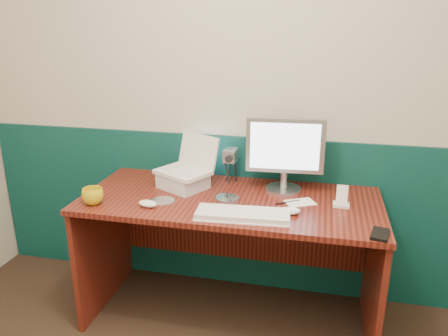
% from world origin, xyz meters
% --- Properties ---
extents(back_wall, '(3.50, 0.04, 2.50)m').
position_xyz_m(back_wall, '(0.00, 1.75, 1.25)').
color(back_wall, '#BEB8A1').
rests_on(back_wall, ground).
extents(wainscot, '(3.48, 0.02, 1.00)m').
position_xyz_m(wainscot, '(0.00, 1.74, 0.50)').
color(wainscot, '#083532').
rests_on(wainscot, ground).
extents(desk, '(1.60, 0.70, 0.75)m').
position_xyz_m(desk, '(-0.05, 1.38, 0.38)').
color(desk, '#3C100B').
rests_on(desk, ground).
extents(laptop_riser, '(0.31, 0.29, 0.08)m').
position_xyz_m(laptop_riser, '(-0.35, 1.47, 0.79)').
color(laptop_riser, silver).
rests_on(laptop_riser, desk).
extents(laptop, '(0.35, 0.32, 0.23)m').
position_xyz_m(laptop, '(-0.35, 1.47, 0.95)').
color(laptop, silver).
rests_on(laptop, laptop_riser).
extents(monitor, '(0.43, 0.15, 0.42)m').
position_xyz_m(monitor, '(0.22, 1.55, 0.96)').
color(monitor, '#B4B4B9').
rests_on(monitor, desk).
extents(keyboard, '(0.46, 0.18, 0.03)m').
position_xyz_m(keyboard, '(0.06, 1.15, 0.76)').
color(keyboard, white).
rests_on(keyboard, desk).
extents(mouse_right, '(0.12, 0.09, 0.04)m').
position_xyz_m(mouse_right, '(0.28, 1.24, 0.77)').
color(mouse_right, white).
rests_on(mouse_right, desk).
extents(mouse_left, '(0.11, 0.08, 0.03)m').
position_xyz_m(mouse_left, '(-0.44, 1.17, 0.77)').
color(mouse_left, white).
rests_on(mouse_left, desk).
extents(mug, '(0.14, 0.14, 0.09)m').
position_xyz_m(mug, '(-0.73, 1.15, 0.79)').
color(mug, gold).
rests_on(mug, desk).
extents(camcorder, '(0.10, 0.14, 0.20)m').
position_xyz_m(camcorder, '(-0.10, 1.62, 0.85)').
color(camcorder, silver).
rests_on(camcorder, desk).
extents(cd_spindle, '(0.12, 0.12, 0.03)m').
position_xyz_m(cd_spindle, '(-0.06, 1.33, 0.76)').
color(cd_spindle, '#B1B8C1').
rests_on(cd_spindle, desk).
extents(cd_loose_a, '(0.13, 0.13, 0.00)m').
position_xyz_m(cd_loose_a, '(-0.39, 1.27, 0.75)').
color(cd_loose_a, silver).
rests_on(cd_loose_a, desk).
extents(pen, '(0.12, 0.08, 0.01)m').
position_xyz_m(pen, '(0.26, 1.38, 0.75)').
color(pen, black).
rests_on(pen, desk).
extents(papers, '(0.18, 0.16, 0.00)m').
position_xyz_m(papers, '(0.32, 1.40, 0.75)').
color(papers, white).
rests_on(papers, desk).
extents(dock, '(0.08, 0.06, 0.02)m').
position_xyz_m(dock, '(0.53, 1.40, 0.76)').
color(dock, white).
rests_on(dock, desk).
extents(music_player, '(0.06, 0.03, 0.10)m').
position_xyz_m(music_player, '(0.53, 1.40, 0.81)').
color(music_player, white).
rests_on(music_player, dock).
extents(pda, '(0.10, 0.14, 0.01)m').
position_xyz_m(pda, '(0.69, 1.10, 0.76)').
color(pda, black).
rests_on(pda, desk).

